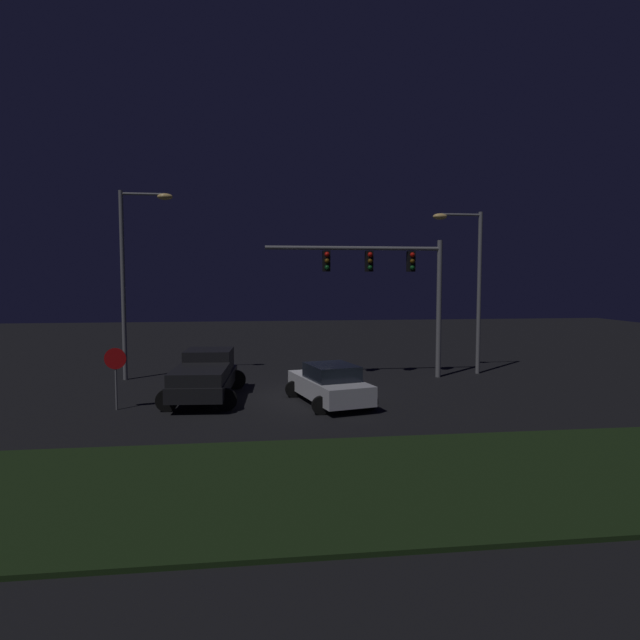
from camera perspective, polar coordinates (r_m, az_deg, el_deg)
ground_plane at (r=22.29m, az=-1.62°, el=-7.79°), size 80.00×80.00×0.00m
grass_median at (r=12.88m, az=2.88°, el=-16.63°), size 24.46×6.54×0.10m
pickup_truck at (r=21.84m, az=-11.92°, el=-5.46°), size 3.12×5.52×1.80m
car_sedan at (r=20.50m, az=1.02°, el=-6.73°), size 3.16×4.71×1.51m
traffic_signal_gantry at (r=25.61m, az=7.26°, el=4.77°), size 8.32×0.56×6.50m
street_lamp_left at (r=26.56m, az=-19.05°, el=5.67°), size 2.41×0.44×8.70m
street_lamp_right at (r=27.68m, az=15.42°, el=4.84°), size 2.51×0.44×7.94m
stop_sign at (r=20.69m, az=-20.65°, el=-4.59°), size 0.76×0.08×2.23m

